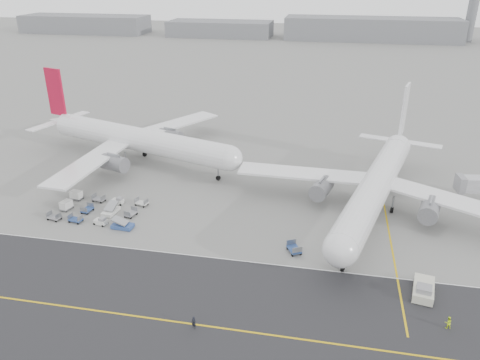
% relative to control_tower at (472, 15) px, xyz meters
% --- Properties ---
extents(ground, '(700.00, 700.00, 0.00)m').
position_rel_control_tower_xyz_m(ground, '(-100.00, -265.00, -16.25)').
color(ground, gray).
rests_on(ground, ground).
extents(taxiway, '(220.00, 59.00, 0.03)m').
position_rel_control_tower_xyz_m(taxiway, '(-94.98, -282.98, -16.24)').
color(taxiway, '#2A2A2C').
rests_on(taxiway, ground).
extents(horizon_buildings, '(520.00, 28.00, 28.00)m').
position_rel_control_tower_xyz_m(horizon_buildings, '(-70.00, -5.00, -16.25)').
color(horizon_buildings, slate).
rests_on(horizon_buildings, ground).
extents(control_tower, '(7.00, 7.00, 31.25)m').
position_rel_control_tower_xyz_m(control_tower, '(0.00, 0.00, 0.00)').
color(control_tower, slate).
rests_on(control_tower, ground).
extents(airliner_a, '(57.07, 55.95, 20.34)m').
position_rel_control_tower_xyz_m(airliner_a, '(-127.88, -230.01, -10.40)').
color(airliner_a, white).
rests_on(airliner_a, ground).
extents(airliner_b, '(54.88, 56.08, 19.80)m').
position_rel_control_tower_xyz_m(airliner_b, '(-72.18, -244.87, -10.55)').
color(airliner_b, white).
rests_on(airliner_b, ground).
extents(pushback_tug, '(3.88, 7.89, 2.22)m').
position_rel_control_tower_xyz_m(pushback_tug, '(-66.80, -270.47, -15.34)').
color(pushback_tug, beige).
rests_on(pushback_tug, ground).
extents(gse_cluster, '(23.50, 19.02, 1.93)m').
position_rel_control_tower_xyz_m(gse_cluster, '(-124.92, -256.41, -16.25)').
color(gse_cluster, gray).
rests_on(gse_cluster, ground).
extents(stray_dolly, '(2.87, 3.34, 1.75)m').
position_rel_control_tower_xyz_m(stray_dolly, '(-86.26, -262.95, -16.25)').
color(stray_dolly, silver).
rests_on(stray_dolly, ground).
extents(ground_crew_a, '(0.79, 0.65, 1.86)m').
position_rel_control_tower_xyz_m(ground_crew_a, '(-97.62, -283.69, -15.33)').
color(ground_crew_a, black).
rests_on(ground_crew_a, ground).
extents(ground_crew_b, '(1.04, 0.89, 1.84)m').
position_rel_control_tower_xyz_m(ground_crew_b, '(-64.71, -277.16, -15.34)').
color(ground_crew_b, '#C8E81B').
rests_on(ground_crew_b, ground).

